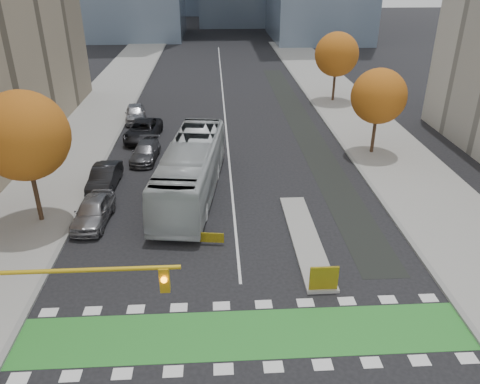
{
  "coord_description": "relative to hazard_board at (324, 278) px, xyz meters",
  "views": [
    {
      "loc": [
        -1.11,
        -13.92,
        14.67
      ],
      "look_at": [
        0.22,
        9.37,
        3.0
      ],
      "focal_mm": 35.0,
      "sensor_mm": 36.0,
      "label": 1
    }
  ],
  "objects": [
    {
      "name": "ground",
      "position": [
        -4.0,
        -4.2,
        -0.8
      ],
      "size": [
        300.0,
        300.0,
        0.0
      ],
      "primitive_type": "plane",
      "color": "black",
      "rests_on": "ground"
    },
    {
      "name": "sidewalk_west",
      "position": [
        -17.5,
        15.8,
        -0.73
      ],
      "size": [
        7.0,
        120.0,
        0.15
      ],
      "primitive_type": "cube",
      "color": "gray",
      "rests_on": "ground"
    },
    {
      "name": "sidewalk_east",
      "position": [
        9.5,
        15.8,
        -0.73
      ],
      "size": [
        7.0,
        120.0,
        0.15
      ],
      "primitive_type": "cube",
      "color": "gray",
      "rests_on": "ground"
    },
    {
      "name": "curb_west",
      "position": [
        -14.0,
        15.8,
        -0.73
      ],
      "size": [
        0.3,
        120.0,
        0.16
      ],
      "primitive_type": "cube",
      "color": "gray",
      "rests_on": "ground"
    },
    {
      "name": "curb_east",
      "position": [
        6.0,
        15.8,
        -0.73
      ],
      "size": [
        0.3,
        120.0,
        0.16
      ],
      "primitive_type": "cube",
      "color": "gray",
      "rests_on": "ground"
    },
    {
      "name": "bike_crossing",
      "position": [
        -4.0,
        -2.7,
        -0.79
      ],
      "size": [
        20.0,
        3.0,
        0.01
      ],
      "primitive_type": "cube",
      "color": "#2A812B",
      "rests_on": "ground"
    },
    {
      "name": "centre_line",
      "position": [
        -4.0,
        35.8,
        -0.8
      ],
      "size": [
        0.15,
        70.0,
        0.01
      ],
      "primitive_type": "cube",
      "color": "silver",
      "rests_on": "ground"
    },
    {
      "name": "bike_lane_paint",
      "position": [
        3.5,
        25.8,
        -0.8
      ],
      "size": [
        2.5,
        50.0,
        0.01
      ],
      "primitive_type": "cube",
      "color": "black",
      "rests_on": "ground"
    },
    {
      "name": "median_island",
      "position": [
        0.0,
        4.8,
        -0.72
      ],
      "size": [
        1.6,
        10.0,
        0.16
      ],
      "primitive_type": "cube",
      "color": "gray",
      "rests_on": "ground"
    },
    {
      "name": "hazard_board",
      "position": [
        0.0,
        0.0,
        0.0
      ],
      "size": [
        1.4,
        0.12,
        1.3
      ],
      "primitive_type": "cube",
      "color": "yellow",
      "rests_on": "median_island"
    },
    {
      "name": "tree_west",
      "position": [
        -16.0,
        7.8,
        4.82
      ],
      "size": [
        5.2,
        5.2,
        8.22
      ],
      "color": "#332114",
      "rests_on": "ground"
    },
    {
      "name": "tree_east_near",
      "position": [
        8.0,
        17.8,
        4.06
      ],
      "size": [
        4.4,
        4.4,
        7.08
      ],
      "color": "#332114",
      "rests_on": "ground"
    },
    {
      "name": "tree_east_far",
      "position": [
        8.5,
        33.8,
        4.44
      ],
      "size": [
        4.8,
        4.8,
        7.65
      ],
      "color": "#332114",
      "rests_on": "ground"
    },
    {
      "name": "traffic_signal_west",
      "position": [
        -11.93,
        -4.71,
        3.23
      ],
      "size": [
        8.53,
        0.56,
        5.2
      ],
      "color": "#BF9914",
      "rests_on": "ground"
    },
    {
      "name": "bus",
      "position": [
        -6.78,
        11.0,
        1.06
      ],
      "size": [
        4.87,
        13.67,
        3.73
      ],
      "primitive_type": "imported",
      "rotation": [
        0.0,
        0.0,
        -0.13
      ],
      "color": "#B9BFC2",
      "rests_on": "ground"
    },
    {
      "name": "parked_car_a",
      "position": [
        -12.69,
        7.49,
        0.01
      ],
      "size": [
        2.21,
        4.86,
        1.62
      ],
      "primitive_type": "imported",
      "rotation": [
        0.0,
        0.0,
        -0.06
      ],
      "color": "gray",
      "rests_on": "ground"
    },
    {
      "name": "parked_car_b",
      "position": [
        -13.0,
        12.49,
        -0.02
      ],
      "size": [
        1.86,
        4.79,
        1.55
      ],
      "primitive_type": "imported",
      "rotation": [
        0.0,
        0.0,
        -0.05
      ],
      "color": "black",
      "rests_on": "ground"
    },
    {
      "name": "parked_car_c",
      "position": [
        -10.75,
        17.49,
        -0.11
      ],
      "size": [
        2.27,
        4.87,
        1.38
      ],
      "primitive_type": "imported",
      "rotation": [
        0.0,
        0.0,
        -0.07
      ],
      "color": "#4C4D52",
      "rests_on": "ground"
    },
    {
      "name": "parked_car_d",
      "position": [
        -11.55,
        22.49,
        0.01
      ],
      "size": [
        3.23,
        6.05,
        1.62
      ],
      "primitive_type": "imported",
      "rotation": [
        0.0,
        0.0,
        -0.1
      ],
      "color": "black",
      "rests_on": "ground"
    },
    {
      "name": "parked_car_e",
      "position": [
        -13.0,
        27.8,
        0.02
      ],
      "size": [
        2.5,
        5.0,
        1.64
      ],
      "primitive_type": "imported",
      "rotation": [
        0.0,
        0.0,
        0.12
      ],
      "color": "#A1A2A7",
      "rests_on": "ground"
    }
  ]
}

